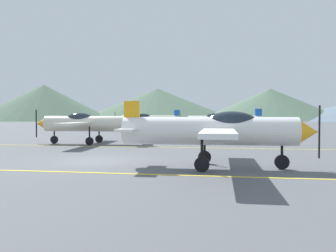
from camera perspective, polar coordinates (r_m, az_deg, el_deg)
name	(u,v)px	position (r m, az deg, el deg)	size (l,w,h in m)	color
ground_plane	(98,160)	(17.22, -11.30, -5.45)	(400.00, 400.00, 0.00)	#54565B
apron_line_near	(64,172)	(14.04, -16.40, -7.13)	(80.00, 0.16, 0.01)	yellow
apron_line_far	(135,147)	(23.95, -5.27, -3.37)	(80.00, 0.16, 0.01)	yellow
airplane_near	(216,130)	(14.52, 7.76, -0.65)	(7.93, 9.15, 2.75)	white
airplane_mid	(88,123)	(26.93, -12.83, 0.46)	(7.98, 9.19, 2.75)	silver
airplane_far	(222,121)	(34.35, 8.66, 0.77)	(8.04, 9.20, 2.75)	white
airplane_back	(148,120)	(43.08, -3.26, 1.00)	(8.04, 9.20, 2.75)	silver
car_sedan	(265,125)	(48.99, 15.42, 0.21)	(4.58, 2.68, 1.62)	white
hill_left	(44,103)	(144.96, -19.35, 3.59)	(53.57, 53.57, 13.77)	#4C6651
hill_centerleft	(157,104)	(151.92, -1.71, 3.54)	(67.24, 67.24, 13.39)	#4C6651
hill_centerright	(270,104)	(144.59, 16.14, 3.36)	(56.94, 56.94, 12.43)	#4C6651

